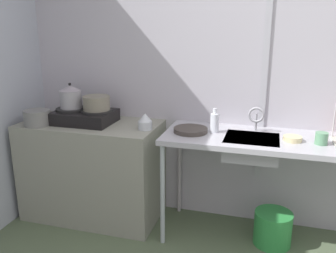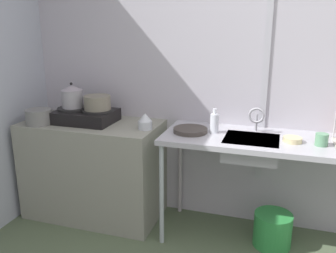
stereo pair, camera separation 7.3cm
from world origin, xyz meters
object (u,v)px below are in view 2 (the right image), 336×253
Objects in this scene: frying_pan at (190,130)px; pot_on_left_burner at (72,96)px; stove at (86,115)px; pot_on_right_burner at (97,103)px; bucket_on_floor at (272,230)px; percolator at (145,122)px; pot_beside_stove at (39,117)px; sink_basin at (251,148)px; bottle_by_sink at (214,123)px; cup_by_rack at (322,140)px; faucet at (256,117)px; small_bowl_on_drainboard at (292,140)px.

pot_on_left_burner is at bearing 178.69° from frying_pan.
pot_on_right_burner reaches higher than stove.
bucket_on_floor is at bearing -0.95° from frying_pan.
percolator is (0.45, -0.05, -0.12)m from pot_on_right_burner.
pot_beside_stove is at bearing -140.63° from pot_on_left_burner.
pot_on_left_burner is at bearing 178.59° from sink_basin.
bucket_on_floor is at bearing 0.64° from sink_basin.
pot_on_left_burner is 1.25m from bottle_by_sink.
pot_on_left_burner reaches higher than pot_on_right_burner.
pot_on_left_burner is at bearing -178.74° from bottle_by_sink.
percolator is 0.56m from bottle_by_sink.
pot_on_right_burner is 1.03× the size of pot_beside_stove.
pot_on_left_burner is 0.75× the size of bucket_on_floor.
pot_on_right_burner is 2.55× the size of cup_by_rack.
pot_on_right_burner reaches higher than percolator.
faucet is at bearing 140.09° from bucket_on_floor.
pot_beside_stove reaches higher than stove.
percolator is 1.52× the size of cup_by_rack.
pot_on_right_burner reaches higher than small_bowl_on_drainboard.
cup_by_rack is at bearing -21.33° from faucet.
pot_beside_stove is 0.92m from percolator.
pot_on_right_burner reaches higher than frying_pan.
pot_on_right_burner is 1.59m from small_bowl_on_drainboard.
sink_basin is 1.36× the size of bucket_on_floor.
stove is at bearing 178.31° from cup_by_rack.
pot_on_left_burner is at bearing 180.00° from stove.
faucet is 1.50× the size of small_bowl_on_drainboard.
stove is at bearing 178.84° from small_bowl_on_drainboard.
bottle_by_sink is at bearing 172.85° from bucket_on_floor.
bucket_on_floor is at bearing -7.15° from bottle_by_sink.
percolator reaches higher than stove.
pot_on_right_burner is 1.11× the size of faucet.
pot_on_left_burner is 0.98× the size of pot_on_right_burner.
stove is 1.73× the size of bucket_on_floor.
bottle_by_sink is (1.47, 0.21, 0.02)m from pot_beside_stove.
stove is 1.44m from faucet.
percolator reaches higher than sink_basin.
sink_basin is at bearing -1.65° from frying_pan.
pot_beside_stove is 1.63× the size of percolator.
percolator reaches higher than pot_beside_stove.
small_bowl_on_drainboard reaches higher than sink_basin.
stove is 1.12m from bottle_by_sink.
bottle_by_sink reaches higher than frying_pan.
bottle_by_sink reaches higher than small_bowl_on_drainboard.
bucket_on_floor is at bearing -1.36° from pot_on_right_burner.
stove is at bearing 178.47° from sink_basin.
cup_by_rack is at bearing -1.59° from pot_on_left_burner.
pot_on_right_burner reaches higher than sink_basin.
stove is at bearing 178.74° from bucket_on_floor.
cup_by_rack is at bearing -1.69° from stove.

